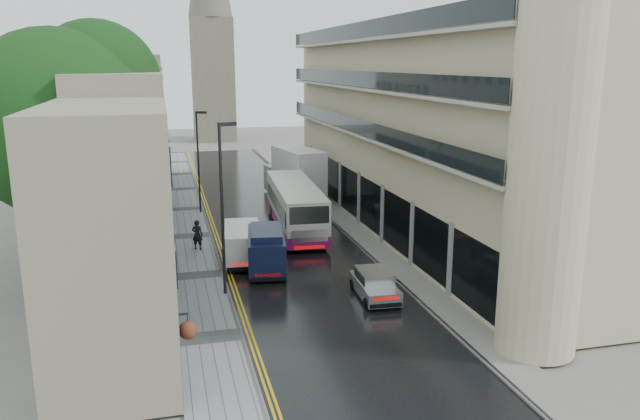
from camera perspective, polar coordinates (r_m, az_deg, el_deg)
name	(u,v)px	position (r m, az deg, el deg)	size (l,w,h in m)	color
road	(276,232)	(44.01, -4.07, -1.99)	(9.00, 85.00, 0.02)	black
left_sidewalk	(191,237)	(43.40, -11.70, -2.39)	(2.70, 85.00, 0.12)	gray
right_sidewalk	(349,226)	(45.21, 2.67, -1.48)	(1.80, 85.00, 0.12)	slate
old_shop_row	(131,147)	(44.70, -16.85, 5.55)	(4.50, 56.00, 12.00)	gray
modern_block	(424,131)	(44.25, 9.48, 7.17)	(8.00, 40.00, 14.00)	#B8AE89
church_spire	(210,3)	(96.98, -10.03, 18.12)	(6.40, 6.40, 40.00)	#6F6758
tree_near	(61,155)	(34.99, -22.59, 4.64)	(10.56, 10.56, 13.89)	black
tree_far	(93,139)	(47.85, -20.04, 6.08)	(9.24, 9.24, 12.46)	black
cream_bus	(284,219)	(40.61, -3.35, -0.86)	(2.75, 12.08, 3.29)	beige
white_lorry	(291,179)	(51.50, -2.71, 2.89)	(2.59, 8.63, 4.53)	silver
silver_hatchback	(367,294)	(30.34, 4.33, -7.71)	(1.69, 3.86, 1.45)	#A5A5AA
white_van	(227,253)	(35.77, -8.54, -3.91)	(2.06, 4.80, 2.17)	silver
navy_van	(250,258)	(34.04, -6.44, -4.38)	(2.02, 5.06, 2.58)	black
pedestrian	(197,235)	(39.91, -11.16, -2.24)	(0.70, 0.46, 1.91)	black
lamp_post_near	(222,211)	(31.28, -8.93, -0.09)	(0.97, 0.22, 8.65)	black
lamp_post_far	(198,163)	(49.23, -11.06, 4.25)	(0.88, 0.20, 7.86)	black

